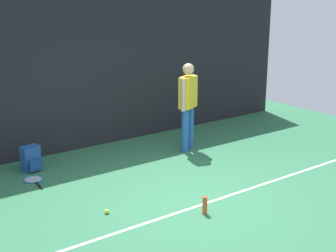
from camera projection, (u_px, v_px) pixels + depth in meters
The scene contains 8 objects.
ground_plane at pixel (183, 195), 7.20m from camera, with size 12.00×12.00×0.00m, color #2D6B47.
back_fence at pixel (89, 75), 9.14m from camera, with size 10.00×0.10×2.88m, color black.
court_line at pixel (202, 205), 6.86m from camera, with size 9.00×0.05×0.00m, color white.
tennis_player at pixel (188, 102), 9.02m from camera, with size 0.48×0.38×1.70m.
tennis_racket at pixel (34, 180), 7.74m from camera, with size 0.35×0.62×0.03m.
backpack at pixel (31, 159), 8.13m from camera, with size 0.33×0.32×0.44m.
tennis_ball_near_player at pixel (107, 211), 6.58m from camera, with size 0.07×0.07×0.07m, color #CCE033.
water_bottle at pixel (205, 205), 6.55m from camera, with size 0.07×0.07×0.25m, color #D84C26.
Camera 1 is at (-4.10, -5.23, 2.97)m, focal length 50.53 mm.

